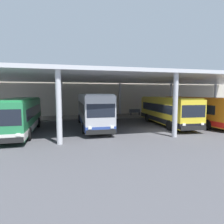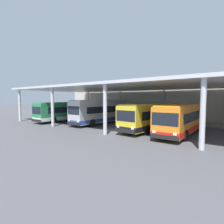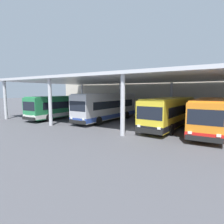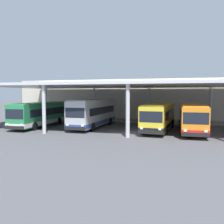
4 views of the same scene
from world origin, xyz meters
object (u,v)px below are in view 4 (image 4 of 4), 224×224
(bus_far_bay, at_px, (192,117))
(bench_waiting, at_px, (160,118))
(bus_nearest_bay, at_px, (40,114))
(bus_second_bay, at_px, (94,113))
(bus_middle_bay, at_px, (159,116))

(bus_far_bay, xyz_separation_m, bench_waiting, (-4.24, 8.98, -0.99))
(bus_nearest_bay, xyz_separation_m, bus_second_bay, (6.93, 1.62, 0.19))
(bus_second_bay, bearing_deg, bench_waiting, 44.74)
(bus_nearest_bay, xyz_separation_m, bus_middle_bay, (15.36, 0.82, 0.00))
(bus_nearest_bay, distance_m, bus_second_bay, 7.12)
(bus_middle_bay, relative_size, bus_far_bay, 1.01)
(bus_second_bay, distance_m, bench_waiting, 11.16)
(bus_far_bay, bearing_deg, bus_second_bay, 174.51)
(bus_second_bay, xyz_separation_m, bus_far_bay, (12.12, -1.17, -0.19))
(bus_middle_bay, xyz_separation_m, bench_waiting, (-0.55, 8.61, -0.99))
(bus_second_bay, height_order, bus_middle_bay, bus_second_bay)
(bus_second_bay, xyz_separation_m, bus_middle_bay, (8.43, -0.80, -0.19))
(bus_middle_bay, relative_size, bench_waiting, 5.93)
(bus_nearest_bay, relative_size, bus_far_bay, 1.00)
(bus_nearest_bay, relative_size, bus_second_bay, 0.93)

